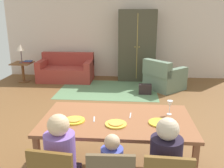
% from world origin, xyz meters
% --- Properties ---
extents(ground_plane, '(7.21, 6.17, 0.02)m').
position_xyz_m(ground_plane, '(0.00, 0.49, -0.01)').
color(ground_plane, brown).
extents(back_wall, '(7.21, 0.10, 2.70)m').
position_xyz_m(back_wall, '(0.00, 3.62, 1.35)').
color(back_wall, beige).
rests_on(back_wall, ground_plane).
extents(dining_table, '(1.83, 1.03, 0.76)m').
position_xyz_m(dining_table, '(0.26, -1.46, 0.69)').
color(dining_table, brown).
rests_on(dining_table, ground_plane).
extents(plate_near_man, '(0.25, 0.25, 0.02)m').
position_xyz_m(plate_near_man, '(-0.24, -1.58, 0.77)').
color(plate_near_man, yellow).
rests_on(plate_near_man, dining_table).
extents(pizza_near_man, '(0.17, 0.17, 0.01)m').
position_xyz_m(pizza_near_man, '(-0.24, -1.58, 0.78)').
color(pizza_near_man, gold).
rests_on(pizza_near_man, plate_near_man).
extents(plate_near_child, '(0.25, 0.25, 0.02)m').
position_xyz_m(plate_near_child, '(0.26, -1.64, 0.77)').
color(plate_near_child, yellow).
rests_on(plate_near_child, dining_table).
extents(pizza_near_child, '(0.17, 0.17, 0.01)m').
position_xyz_m(pizza_near_child, '(0.26, -1.64, 0.78)').
color(pizza_near_child, gold).
rests_on(pizza_near_child, plate_near_child).
extents(plate_near_woman, '(0.25, 0.25, 0.02)m').
position_xyz_m(plate_near_woman, '(0.77, -1.56, 0.77)').
color(plate_near_woman, yellow).
rests_on(plate_near_woman, dining_table).
extents(wine_glass, '(0.07, 0.07, 0.19)m').
position_xyz_m(wine_glass, '(0.92, -1.28, 0.89)').
color(wine_glass, silver).
rests_on(wine_glass, dining_table).
extents(fork, '(0.04, 0.15, 0.01)m').
position_xyz_m(fork, '(-0.01, -1.51, 0.76)').
color(fork, silver).
rests_on(fork, dining_table).
extents(knife, '(0.02, 0.17, 0.01)m').
position_xyz_m(knife, '(0.43, -1.36, 0.76)').
color(knife, silver).
rests_on(knife, dining_table).
extents(person_man, '(0.31, 0.41, 1.11)m').
position_xyz_m(person_man, '(-0.24, -2.16, 0.51)').
color(person_man, '#3E334A').
rests_on(person_man, ground_plane).
extents(area_rug, '(2.60, 1.80, 0.01)m').
position_xyz_m(area_rug, '(-0.20, 2.11, 0.00)').
color(area_rug, '#5B7F57').
rests_on(area_rug, ground_plane).
extents(couch, '(1.61, 0.86, 0.82)m').
position_xyz_m(couch, '(-1.56, 2.97, 0.30)').
color(couch, '#9E362E').
rests_on(couch, ground_plane).
extents(armchair, '(1.21, 1.21, 0.82)m').
position_xyz_m(armchair, '(1.29, 2.27, 0.32)').
color(armchair, slate).
rests_on(armchair, ground_plane).
extents(armoire, '(1.10, 0.59, 2.10)m').
position_xyz_m(armoire, '(0.57, 3.23, 1.05)').
color(armoire, '#413C2C').
rests_on(armoire, ground_plane).
extents(side_table, '(0.56, 0.56, 0.58)m').
position_xyz_m(side_table, '(-2.81, 2.71, 0.38)').
color(side_table, brown).
rests_on(side_table, ground_plane).
extents(table_lamp, '(0.26, 0.26, 0.54)m').
position_xyz_m(table_lamp, '(-2.81, 2.71, 1.01)').
color(table_lamp, '#523842').
rests_on(table_lamp, side_table).
extents(book_lower, '(0.22, 0.16, 0.03)m').
position_xyz_m(book_lower, '(-2.66, 2.71, 0.59)').
color(book_lower, maroon).
rests_on(book_lower, side_table).
extents(book_upper, '(0.22, 0.16, 0.03)m').
position_xyz_m(book_upper, '(-2.64, 2.75, 0.62)').
color(book_upper, '#334A84').
rests_on(book_upper, book_lower).
extents(handbag, '(0.32, 0.16, 0.26)m').
position_xyz_m(handbag, '(0.78, 1.81, 0.13)').
color(handbag, '#2D2122').
rests_on(handbag, ground_plane).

